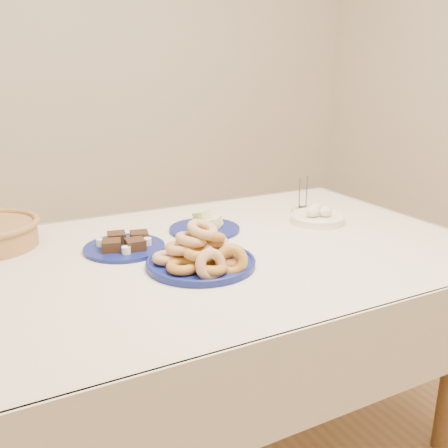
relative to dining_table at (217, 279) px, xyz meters
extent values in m
plane|color=#956D46|center=(0.00, 0.00, -0.64)|extent=(5.00, 5.00, 0.00)
cube|color=silver|center=(0.00, 2.50, 0.71)|extent=(5.00, 0.02, 2.70)
cylinder|color=brown|center=(0.70, 0.40, -0.28)|extent=(0.06, 0.06, 0.72)
cube|color=beige|center=(0.00, 0.00, 0.10)|extent=(1.70, 1.10, 0.02)
cube|color=beige|center=(0.00, 0.55, -0.03)|extent=(1.70, 0.01, 0.28)
cube|color=beige|center=(0.00, -0.55, -0.03)|extent=(1.70, 0.01, 0.28)
cube|color=beige|center=(0.85, 0.00, -0.03)|extent=(0.01, 1.10, 0.28)
cylinder|color=navy|center=(-0.11, -0.11, 0.11)|extent=(0.34, 0.34, 0.02)
torus|color=navy|center=(-0.11, -0.11, 0.12)|extent=(0.34, 0.34, 0.01)
torus|color=#A97446|center=(-0.01, -0.10, 0.14)|extent=(0.13, 0.13, 0.04)
torus|color=#935E20|center=(-0.06, -0.03, 0.14)|extent=(0.11, 0.11, 0.04)
torus|color=#935E20|center=(-0.14, -0.02, 0.14)|extent=(0.13, 0.13, 0.03)
torus|color=#A97446|center=(-0.20, -0.07, 0.14)|extent=(0.13, 0.13, 0.04)
torus|color=#935E20|center=(-0.18, -0.15, 0.14)|extent=(0.13, 0.13, 0.03)
torus|color=#935E20|center=(-0.12, -0.20, 0.14)|extent=(0.12, 0.12, 0.04)
torus|color=#A97446|center=(-0.04, -0.17, 0.14)|extent=(0.12, 0.11, 0.03)
torus|color=#A97446|center=(-0.05, -0.08, 0.17)|extent=(0.11, 0.11, 0.04)
torus|color=#935E20|center=(-0.11, -0.05, 0.17)|extent=(0.13, 0.13, 0.05)
torus|color=#A97446|center=(-0.16, -0.10, 0.17)|extent=(0.12, 0.13, 0.05)
torus|color=#935E20|center=(-0.13, -0.16, 0.17)|extent=(0.13, 0.13, 0.05)
torus|color=#A97446|center=(-0.07, -0.15, 0.17)|extent=(0.12, 0.12, 0.05)
torus|color=#935E20|center=(-0.08, -0.11, 0.19)|extent=(0.14, 0.14, 0.06)
torus|color=#A97446|center=(-0.14, -0.10, 0.19)|extent=(0.10, 0.10, 0.05)
torus|color=#A97446|center=(-0.10, -0.11, 0.22)|extent=(0.13, 0.14, 0.06)
torus|color=#A97446|center=(-0.13, -0.22, 0.15)|extent=(0.10, 0.07, 0.10)
torus|color=#935E20|center=(-0.06, -0.21, 0.15)|extent=(0.11, 0.10, 0.10)
cylinder|color=navy|center=(0.05, 0.19, 0.11)|extent=(0.27, 0.27, 0.01)
cube|color=#C3D486|center=(0.03, 0.19, 0.17)|extent=(0.06, 0.06, 0.05)
cube|color=#C3D486|center=(0.10, 0.24, 0.14)|extent=(0.05, 0.05, 0.05)
cube|color=#C3D486|center=(0.00, 0.15, 0.14)|extent=(0.05, 0.05, 0.06)
cube|color=#C3D486|center=(0.05, 0.19, 0.17)|extent=(0.06, 0.06, 0.05)
cube|color=#C3D486|center=(0.05, 0.16, 0.14)|extent=(0.05, 0.05, 0.05)
cube|color=#C3D486|center=(0.09, 0.18, 0.14)|extent=(0.06, 0.05, 0.05)
cube|color=#C3D486|center=(0.04, 0.18, 0.17)|extent=(0.05, 0.05, 0.05)
cube|color=#C3D486|center=(0.04, 0.19, 0.17)|extent=(0.06, 0.06, 0.05)
cube|color=#C3D486|center=(0.10, 0.23, 0.14)|extent=(0.06, 0.05, 0.05)
cube|color=#C3D486|center=(0.05, 0.20, 0.17)|extent=(0.06, 0.06, 0.05)
cylinder|color=navy|center=(-0.27, 0.14, 0.11)|extent=(0.31, 0.31, 0.01)
cube|color=black|center=(-0.31, 0.11, 0.14)|extent=(0.07, 0.07, 0.03)
cube|color=black|center=(-0.24, 0.09, 0.14)|extent=(0.06, 0.06, 0.03)
cube|color=black|center=(-0.28, 0.18, 0.14)|extent=(0.07, 0.07, 0.03)
cube|color=black|center=(-0.21, 0.16, 0.14)|extent=(0.07, 0.07, 0.03)
cylinder|color=white|center=(-0.33, 0.17, 0.13)|extent=(0.03, 0.03, 0.02)
cylinder|color=white|center=(-0.28, 0.07, 0.13)|extent=(0.03, 0.03, 0.02)
cylinder|color=white|center=(-0.20, 0.11, 0.13)|extent=(0.03, 0.03, 0.02)
cylinder|color=tan|center=(0.49, 0.21, 0.12)|extent=(0.12, 0.12, 0.02)
cylinder|color=#444349|center=(0.49, 0.21, 0.13)|extent=(0.04, 0.04, 0.01)
cylinder|color=white|center=(0.49, 0.21, 0.14)|extent=(0.03, 0.03, 0.01)
cylinder|color=#444349|center=(0.47, 0.21, 0.19)|extent=(0.01, 0.01, 0.13)
cylinder|color=#444349|center=(0.52, 0.22, 0.19)|extent=(0.01, 0.01, 0.13)
cylinder|color=#F0E5D0|center=(0.47, 0.09, 0.12)|extent=(0.23, 0.23, 0.03)
torus|color=#F0E5D0|center=(0.47, 0.09, 0.13)|extent=(0.24, 0.24, 0.02)
ellipsoid|color=silver|center=(0.44, 0.08, 0.15)|extent=(0.06, 0.05, 0.04)
ellipsoid|color=silver|center=(0.49, 0.06, 0.15)|extent=(0.06, 0.05, 0.04)
ellipsoid|color=silver|center=(0.48, 0.11, 0.15)|extent=(0.06, 0.05, 0.04)
camera|label=1|loc=(-0.68, -1.36, 0.67)|focal=40.00mm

